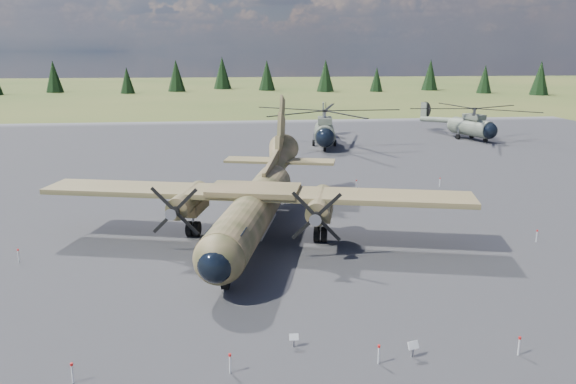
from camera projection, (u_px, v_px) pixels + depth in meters
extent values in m
plane|color=brown|center=(291.00, 252.00, 35.62)|extent=(500.00, 500.00, 0.00)
cube|color=slate|center=(276.00, 209.00, 45.26)|extent=(120.00, 120.00, 0.04)
cylinder|color=#424324|center=(253.00, 211.00, 36.57)|extent=(6.90, 17.62, 2.72)
sphere|color=#424324|center=(219.00, 259.00, 28.17)|extent=(3.23, 3.23, 2.67)
sphere|color=black|center=(217.00, 264.00, 27.66)|extent=(2.38, 2.38, 1.96)
cube|color=black|center=(226.00, 235.00, 29.48)|extent=(2.26, 1.98, 0.53)
cone|color=#424324|center=(279.00, 162.00, 47.34)|extent=(4.21, 7.12, 4.09)
cube|color=#97999C|center=(256.00, 223.00, 37.77)|extent=(3.21, 6.10, 0.49)
cube|color=#3B3F21|center=(254.00, 193.00, 36.76)|extent=(28.12, 10.07, 0.34)
cube|color=#424324|center=(254.00, 190.00, 36.71)|extent=(6.50, 4.81, 0.34)
cylinder|color=#424324|center=(189.00, 200.00, 37.18)|extent=(2.64, 5.25, 1.46)
cube|color=#424324|center=(192.00, 206.00, 38.08)|extent=(2.22, 3.56, 0.78)
cone|color=gray|center=(173.00, 213.00, 34.14)|extent=(0.93, 1.03, 0.74)
cylinder|color=black|center=(193.00, 229.00, 38.48)|extent=(1.09, 1.24, 1.07)
cylinder|color=#424324|center=(320.00, 204.00, 36.05)|extent=(2.64, 5.25, 1.46)
cube|color=#424324|center=(321.00, 210.00, 36.95)|extent=(2.22, 3.56, 0.78)
cone|color=gray|center=(316.00, 218.00, 33.01)|extent=(0.93, 1.03, 0.74)
cylinder|color=black|center=(320.00, 234.00, 37.35)|extent=(1.09, 1.24, 1.07)
cube|color=#424324|center=(272.00, 164.00, 43.65)|extent=(2.05, 7.18, 1.63)
cube|color=#3B3F21|center=(280.00, 161.00, 47.79)|extent=(9.56, 4.34, 0.21)
cylinder|color=gray|center=(225.00, 269.00, 29.53)|extent=(0.17, 0.17, 0.87)
cylinder|color=black|center=(226.00, 281.00, 29.70)|extent=(0.55, 0.96, 0.91)
cylinder|color=slate|center=(325.00, 133.00, 73.68)|extent=(3.80, 7.93, 2.64)
sphere|color=black|center=(325.00, 138.00, 70.01)|extent=(2.78, 2.78, 2.43)
sphere|color=slate|center=(324.00, 129.00, 77.37)|extent=(2.78, 2.78, 2.43)
cube|color=slate|center=(325.00, 120.00, 72.86)|extent=(2.30, 3.62, 0.79)
cylinder|color=gray|center=(325.00, 114.00, 72.67)|extent=(0.44, 0.44, 1.06)
cylinder|color=slate|center=(324.00, 123.00, 81.12)|extent=(2.28, 9.05, 1.51)
cube|color=slate|center=(323.00, 111.00, 84.64)|extent=(0.46, 1.50, 2.54)
cylinder|color=black|center=(326.00, 111.00, 84.63)|extent=(0.49, 2.72, 2.75)
cylinder|color=black|center=(325.00, 148.00, 70.98)|extent=(0.40, 0.76, 0.72)
cylinder|color=black|center=(314.00, 143.00, 75.35)|extent=(0.45, 0.88, 0.85)
cylinder|color=gray|center=(314.00, 139.00, 75.21)|extent=(0.17, 0.17, 1.53)
cylinder|color=black|center=(335.00, 143.00, 75.22)|extent=(0.45, 0.88, 0.85)
cylinder|color=gray|center=(335.00, 139.00, 75.09)|extent=(0.17, 0.17, 1.53)
cylinder|color=slate|center=(471.00, 127.00, 80.19)|extent=(4.53, 7.39, 2.43)
sphere|color=black|center=(489.00, 131.00, 77.14)|extent=(2.83, 2.83, 2.23)
sphere|color=slate|center=(455.00, 125.00, 83.26)|extent=(2.83, 2.83, 2.23)
cube|color=slate|center=(474.00, 117.00, 79.47)|extent=(2.56, 3.47, 0.73)
cylinder|color=gray|center=(475.00, 112.00, 79.30)|extent=(0.44, 0.44, 0.97)
cylinder|color=slate|center=(439.00, 120.00, 86.37)|extent=(3.42, 8.11, 1.39)
cube|color=slate|center=(424.00, 110.00, 89.27)|extent=(0.64, 1.36, 2.33)
cylinder|color=black|center=(426.00, 110.00, 89.41)|extent=(0.86, 2.41, 2.52)
cylinder|color=black|center=(485.00, 140.00, 77.98)|extent=(0.47, 0.71, 0.66)
cylinder|color=black|center=(458.00, 137.00, 81.02)|extent=(0.52, 0.83, 0.78)
cylinder|color=gray|center=(458.00, 133.00, 80.89)|extent=(0.17, 0.17, 1.41)
cylinder|color=black|center=(472.00, 136.00, 82.10)|extent=(0.52, 0.83, 0.78)
cylinder|color=gray|center=(472.00, 132.00, 81.97)|extent=(0.17, 0.17, 1.41)
cube|color=gray|center=(294.00, 342.00, 24.09)|extent=(0.07, 0.07, 0.50)
cube|color=silver|center=(294.00, 337.00, 23.99)|extent=(0.40, 0.17, 0.28)
cube|color=gray|center=(412.00, 351.00, 23.28)|extent=(0.10, 0.10, 0.58)
cube|color=silver|center=(413.00, 345.00, 23.16)|extent=(0.50, 0.32, 0.33)
cylinder|color=silver|center=(72.00, 374.00, 21.42)|extent=(0.07, 0.07, 0.80)
cylinder|color=red|center=(71.00, 364.00, 21.32)|extent=(0.12, 0.12, 0.10)
cylinder|color=silver|center=(230.00, 364.00, 22.08)|extent=(0.07, 0.07, 0.80)
cylinder|color=red|center=(230.00, 355.00, 21.98)|extent=(0.12, 0.12, 0.10)
cylinder|color=silver|center=(379.00, 355.00, 22.73)|extent=(0.07, 0.07, 0.80)
cylinder|color=red|center=(379.00, 346.00, 22.63)|extent=(0.12, 0.12, 0.10)
cylinder|color=silver|center=(519.00, 347.00, 23.38)|extent=(0.07, 0.07, 0.80)
cylinder|color=red|center=(520.00, 338.00, 23.29)|extent=(0.12, 0.12, 0.10)
cylinder|color=silver|center=(89.00, 192.00, 49.20)|extent=(0.07, 0.07, 0.80)
cylinder|color=red|center=(88.00, 187.00, 49.10)|extent=(0.12, 0.12, 0.10)
cylinder|color=silver|center=(181.00, 189.00, 50.07)|extent=(0.07, 0.07, 0.80)
cylinder|color=red|center=(181.00, 185.00, 49.97)|extent=(0.12, 0.12, 0.10)
cylinder|color=silver|center=(270.00, 187.00, 50.94)|extent=(0.07, 0.07, 0.80)
cylinder|color=red|center=(270.00, 183.00, 50.85)|extent=(0.12, 0.12, 0.10)
cylinder|color=silver|center=(356.00, 185.00, 51.81)|extent=(0.07, 0.07, 0.80)
cylinder|color=red|center=(356.00, 180.00, 51.72)|extent=(0.12, 0.12, 0.10)
cylinder|color=silver|center=(440.00, 182.00, 52.69)|extent=(0.07, 0.07, 0.80)
cylinder|color=red|center=(440.00, 178.00, 52.59)|extent=(0.12, 0.12, 0.10)
cylinder|color=silver|center=(19.00, 256.00, 33.73)|extent=(0.07, 0.07, 0.80)
cylinder|color=red|center=(18.00, 250.00, 33.63)|extent=(0.12, 0.12, 0.10)
cylinder|color=silver|center=(537.00, 236.00, 37.32)|extent=(0.07, 0.07, 0.80)
cylinder|color=red|center=(537.00, 231.00, 37.22)|extent=(0.12, 0.12, 0.10)
cone|color=black|center=(540.00, 78.00, 163.29)|extent=(5.52, 5.52, 9.86)
cone|color=black|center=(485.00, 79.00, 170.71)|extent=(4.77, 4.77, 8.51)
cone|color=black|center=(430.00, 75.00, 183.66)|extent=(5.57, 5.57, 9.95)
cone|color=black|center=(377.00, 79.00, 177.31)|extent=(4.25, 4.25, 7.60)
cone|color=black|center=(325.00, 76.00, 177.19)|extent=(5.56, 5.56, 9.92)
cone|color=black|center=(267.00, 75.00, 182.75)|extent=(5.43, 5.43, 9.69)
cone|color=black|center=(222.00, 73.00, 189.93)|extent=(6.00, 6.00, 10.71)
cone|color=black|center=(176.00, 75.00, 177.99)|extent=(5.53, 5.53, 9.88)
cone|color=black|center=(127.00, 80.00, 169.27)|extent=(4.39, 4.39, 7.84)
cone|color=black|center=(54.00, 76.00, 173.50)|extent=(5.46, 5.46, 9.76)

